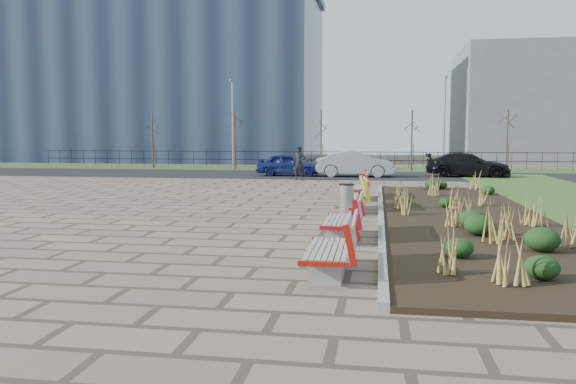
% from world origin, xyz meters
% --- Properties ---
extents(ground, '(120.00, 120.00, 0.00)m').
position_xyz_m(ground, '(0.00, 0.00, 0.00)').
color(ground, '#7B6554').
rests_on(ground, ground).
extents(planting_bed, '(4.50, 18.00, 0.10)m').
position_xyz_m(planting_bed, '(6.25, 5.00, 0.05)').
color(planting_bed, black).
rests_on(planting_bed, ground).
extents(planting_curb, '(0.16, 18.00, 0.15)m').
position_xyz_m(planting_curb, '(3.92, 5.00, 0.07)').
color(planting_curb, gray).
rests_on(planting_curb, ground).
extents(grass_verge_far, '(80.00, 5.00, 0.04)m').
position_xyz_m(grass_verge_far, '(0.00, 28.00, 0.02)').
color(grass_verge_far, '#33511E').
rests_on(grass_verge_far, ground).
extents(road, '(80.00, 7.00, 0.02)m').
position_xyz_m(road, '(0.00, 22.00, 0.01)').
color(road, black).
rests_on(road, ground).
extents(bench_a, '(0.92, 2.11, 1.00)m').
position_xyz_m(bench_a, '(3.00, -2.02, 0.50)').
color(bench_a, '#A5150B').
rests_on(bench_a, ground).
extents(bench_b, '(0.91, 2.10, 1.00)m').
position_xyz_m(bench_b, '(3.00, 1.34, 0.50)').
color(bench_b, '#B60C1B').
rests_on(bench_b, ground).
extents(bench_c, '(1.08, 2.17, 1.00)m').
position_xyz_m(bench_c, '(3.00, 6.37, 0.50)').
color(bench_c, yellow).
rests_on(bench_c, ground).
extents(bench_d, '(0.91, 2.11, 1.00)m').
position_xyz_m(bench_d, '(3.00, 9.54, 0.50)').
color(bench_d, red).
rests_on(bench_d, ground).
extents(litter_bin, '(0.44, 0.44, 0.93)m').
position_xyz_m(litter_bin, '(2.90, 5.25, 0.46)').
color(litter_bin, '#B2B2B7').
rests_on(litter_bin, ground).
extents(pedestrian, '(0.71, 0.51, 1.81)m').
position_xyz_m(pedestrian, '(-0.31, 18.05, 0.91)').
color(pedestrian, black).
rests_on(pedestrian, ground).
extents(car_blue, '(3.79, 1.54, 1.29)m').
position_xyz_m(car_blue, '(-1.32, 21.00, 0.66)').
color(car_blue, navy).
rests_on(car_blue, road).
extents(car_silver, '(4.47, 1.67, 1.46)m').
position_xyz_m(car_silver, '(2.55, 20.90, 0.75)').
color(car_silver, '#95989C').
rests_on(car_silver, road).
extents(car_black, '(4.85, 2.36, 1.36)m').
position_xyz_m(car_black, '(8.88, 21.80, 0.70)').
color(car_black, black).
rests_on(car_black, road).
extents(tree_a, '(1.40, 1.40, 4.00)m').
position_xyz_m(tree_a, '(-12.00, 26.50, 2.04)').
color(tree_a, '#4C3D2D').
rests_on(tree_a, grass_verge_far).
extents(tree_b, '(1.40, 1.40, 4.00)m').
position_xyz_m(tree_b, '(-6.00, 26.50, 2.04)').
color(tree_b, '#4C3D2D').
rests_on(tree_b, grass_verge_far).
extents(tree_c, '(1.40, 1.40, 4.00)m').
position_xyz_m(tree_c, '(0.00, 26.50, 2.04)').
color(tree_c, '#4C3D2D').
rests_on(tree_c, grass_verge_far).
extents(tree_d, '(1.40, 1.40, 4.00)m').
position_xyz_m(tree_d, '(6.00, 26.50, 2.04)').
color(tree_d, '#4C3D2D').
rests_on(tree_d, grass_verge_far).
extents(tree_e, '(1.40, 1.40, 4.00)m').
position_xyz_m(tree_e, '(12.00, 26.50, 2.04)').
color(tree_e, '#4C3D2D').
rests_on(tree_e, grass_verge_far).
extents(lamp_west, '(0.24, 0.60, 6.00)m').
position_xyz_m(lamp_west, '(-6.00, 26.00, 3.04)').
color(lamp_west, gray).
rests_on(lamp_west, grass_verge_far).
extents(lamp_east, '(0.24, 0.60, 6.00)m').
position_xyz_m(lamp_east, '(8.00, 26.00, 3.04)').
color(lamp_east, gray).
rests_on(lamp_east, grass_verge_far).
extents(railing_fence, '(44.00, 0.10, 1.20)m').
position_xyz_m(railing_fence, '(0.00, 29.50, 0.64)').
color(railing_fence, black).
rests_on(railing_fence, grass_verge_far).
extents(building_glass, '(40.00, 14.00, 15.00)m').
position_xyz_m(building_glass, '(-22.00, 40.00, 7.50)').
color(building_glass, '#192338').
rests_on(building_glass, ground).
extents(building_grey, '(18.00, 12.00, 10.00)m').
position_xyz_m(building_grey, '(20.00, 42.00, 5.00)').
color(building_grey, slate).
rests_on(building_grey, ground).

